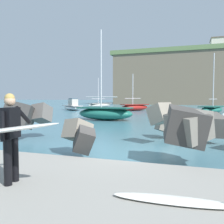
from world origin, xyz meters
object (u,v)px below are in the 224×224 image
Objects in this scene: boat_far_left at (135,107)px; mooring_buoy_inner at (224,116)px; surfer_with_board at (9,132)px; boat_mid_centre at (105,113)px; spare_surfboard at (174,200)px; boat_near_centre at (212,109)px; station_building_west at (218,48)px; boat_near_left at (100,105)px; boat_near_right at (72,107)px.

mooring_buoy_inner is at bearing -41.99° from boat_far_left.
surfer_with_board is 0.27× the size of boat_mid_centre.
mooring_buoy_inner is (11.04, -9.94, -0.31)m from boat_far_left.
boat_mid_centre is at bearing -86.65° from boat_far_left.
boat_mid_centre is at bearing 113.78° from spare_surfboard.
boat_near_centre is 0.97× the size of boat_mid_centre.
spare_surfboard is 28.45m from boat_near_centre.
boat_far_left reaches higher than spare_surfboard.
boat_mid_centre is 11.57m from mooring_buoy_inner.
station_building_west is (8.72, 83.28, 18.30)m from spare_surfboard.
boat_near_centre reaches higher than mooring_buoy_inner.
boat_near_centre is 10.87m from boat_far_left.
boat_mid_centre reaches higher than boat_near_centre.
boat_near_right is (0.03, -11.89, 0.08)m from boat_near_left.
spare_surfboard is 0.26× the size of boat_mid_centre.
station_building_west reaches higher than boat_mid_centre.
boat_near_left reaches higher than boat_far_left.
station_building_west is at bearing 58.41° from boat_near_left.
boat_near_centre is 58.16m from station_building_west.
station_building_west reaches higher than mooring_buoy_inner.
surfer_with_board is at bearing -64.27° from boat_near_right.
boat_mid_centre is at bearing -151.20° from mooring_buoy_inner.
station_building_west is (15.55, 67.77, 17.97)m from boat_mid_centre.
boat_far_left is at bearing 138.01° from mooring_buoy_inner.
boat_far_left is 57.68m from station_building_west.
boat_near_centre is at bearing 53.07° from boat_mid_centre.
boat_near_left is 13.63× the size of mooring_buoy_inner.
mooring_buoy_inner is at bearing -21.51° from boat_near_right.
surfer_with_board is at bearing -98.04° from station_building_west.
surfer_with_board is 0.35× the size of boat_near_left.
boat_near_centre is (20.03, -12.75, 0.02)m from boat_near_left.
boat_near_right is at bearing 158.49° from mooring_buoy_inner.
boat_mid_centre is 1.06× the size of station_building_west.
boat_mid_centre is (10.41, -25.55, 0.13)m from boat_near_left.
boat_near_centre is 1.37× the size of boat_far_left.
spare_surfboard is at bearing -98.89° from mooring_buoy_inner.
boat_near_right is 17.16m from boat_mid_centre.
boat_near_centre is at bearing 94.05° from mooring_buoy_inner.
boat_near_right is at bearing 127.25° from boat_mid_centre.
boat_near_left is 23.75m from boat_near_centre.
boat_near_centre is (2.79, 28.31, 0.23)m from spare_surfboard.
boat_near_left is at bearing 135.80° from mooring_buoy_inner.
boat_near_left is at bearing 108.96° from surfer_with_board.
boat_far_left is (-7.74, 31.02, 0.25)m from spare_surfboard.
spare_surfboard is at bearing -75.99° from boat_far_left.
boat_near_left is 28.66m from mooring_buoy_inner.
surfer_with_board is 16.17m from boat_mid_centre.
surfer_with_board is 86.06m from station_building_west.
boat_mid_centre is (-6.83, 15.51, 0.33)m from spare_surfboard.
boat_far_left is 0.75× the size of station_building_west.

